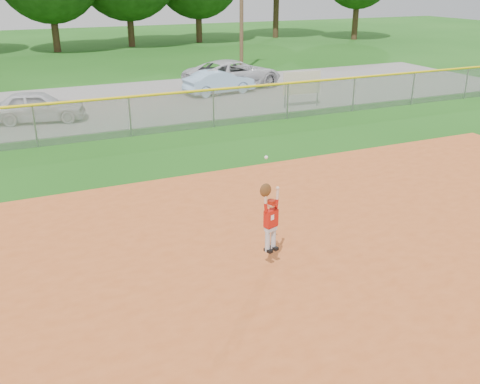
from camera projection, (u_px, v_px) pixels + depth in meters
name	position (u px, v px, depth m)	size (l,w,h in m)	color
ground	(242.00, 251.00, 11.62)	(120.00, 120.00, 0.00)	#1B5413
clay_infield	(315.00, 327.00, 9.07)	(24.00, 16.00, 0.04)	#C35623
parking_strip	(101.00, 104.00, 25.15)	(44.00, 10.00, 0.03)	slate
car_white_a	(38.00, 106.00, 21.85)	(1.50, 3.73, 1.27)	silver
car_blue	(219.00, 82.00, 27.15)	(1.27, 3.65, 1.20)	#93B9DB
car_white_b	(234.00, 74.00, 28.48)	(2.50, 5.43, 1.51)	silver
sponsor_sign	(302.00, 84.00, 24.22)	(1.85, 0.19, 1.65)	gray
outfield_fence	(130.00, 113.00, 19.75)	(40.06, 0.10, 1.55)	gray
ballplayer	(270.00, 217.00, 10.61)	(0.50, 0.27, 2.06)	silver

